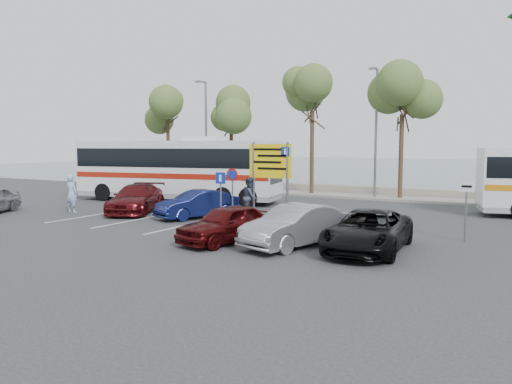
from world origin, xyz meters
The scene contains 23 objects.
ground centered at (0.00, 0.00, 0.00)m, with size 120.00×120.00×0.00m, color #2E2E31.
kerb_strip centered at (0.00, 14.00, 0.07)m, with size 44.00×2.40×0.15m, color gray.
seawall centered at (0.00, 16.00, 0.30)m, with size 48.00×0.80×0.60m, color #A19581.
sea centered at (0.00, 60.00, 0.01)m, with size 140.00×140.00×0.00m, color #465D70.
tree_far_left centered at (-14.00, 14.00, 6.33)m, with size 3.20×3.20×7.60m.
tree_left centered at (-8.00, 14.00, 6.00)m, with size 3.20×3.20×7.20m.
tree_mid centered at (-1.50, 14.00, 6.65)m, with size 3.20×3.20×8.00m.
tree_right centered at (4.50, 14.00, 6.17)m, with size 3.20×3.20×7.40m.
street_lamp_left centered at (-10.00, 13.52, 4.60)m, with size 0.45×1.15×8.01m.
street_lamp_right centered at (3.00, 13.52, 4.60)m, with size 0.45×1.15×8.01m.
direction_sign centered at (1.00, 3.20, 2.43)m, with size 2.20×0.12×3.60m.
sign_no_stop centered at (-0.60, 2.38, 1.58)m, with size 0.60×0.08×2.35m.
sign_parking centered at (-0.20, 0.79, 1.47)m, with size 0.50×0.07×2.25m.
sign_taxi centered at (9.80, 1.49, 1.42)m, with size 0.50×0.07×2.20m.
lane_markings centered at (-1.14, -1.00, 0.00)m, with size 12.02×4.20×0.01m, color silver, non-canonical shape.
coach_bus_left centered at (-7.17, 6.50, 1.83)m, with size 12.91×5.05×3.94m.
car_blue centered at (-2.00, 1.50, 0.66)m, with size 1.40×4.01×1.32m, color #10194C.
car_maroon centered at (-5.85, 1.50, 0.71)m, with size 1.99×4.90×1.42m, color #510D10.
car_red centered at (2.44, -2.77, 0.68)m, with size 1.60×3.97×1.35m, color #480A0C.
suv_black centered at (7.24, -1.75, 0.67)m, with size 2.23×4.84×1.35m, color black.
car_silver_b centered at (4.84, -2.21, 0.71)m, with size 1.50×4.31×1.42m, color #939398.
pedestrian_near centered at (-8.69, -0.15, 0.98)m, with size 0.71×0.47×1.95m, color #9CBAE4.
pedestrian_far centered at (0.00, 3.04, 0.96)m, with size 0.93×0.73×1.92m, color #353950.
Camera 1 is at (11.96, -17.52, 3.49)m, focal length 35.00 mm.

